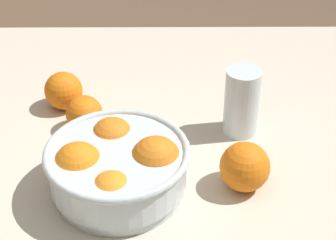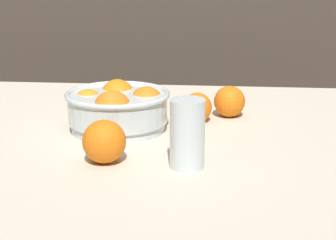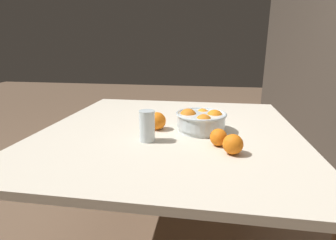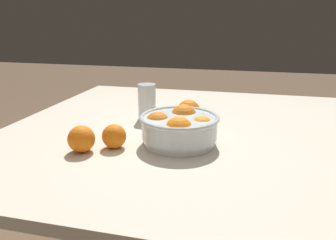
# 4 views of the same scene
# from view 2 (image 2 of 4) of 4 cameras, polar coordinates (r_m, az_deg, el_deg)

# --- Properties ---
(dining_table) EXTENTS (1.24, 1.19, 0.72)m
(dining_table) POSITION_cam_2_polar(r_m,az_deg,el_deg) (1.15, -6.79, -6.15)
(dining_table) COLOR beige
(dining_table) RESTS_ON ground_plane
(fruit_bowl) EXTENTS (0.23, 0.23, 0.10)m
(fruit_bowl) POSITION_cam_2_polar(r_m,az_deg,el_deg) (1.25, -5.12, 1.27)
(fruit_bowl) COLOR silver
(fruit_bowl) RESTS_ON dining_table
(juice_glass) EXTENTS (0.06, 0.06, 0.13)m
(juice_glass) POSITION_cam_2_polar(r_m,az_deg,el_deg) (1.03, 1.97, -1.72)
(juice_glass) COLOR #F4A314
(juice_glass) RESTS_ON dining_table
(orange_loose_near_bowl) EXTENTS (0.08, 0.08, 0.08)m
(orange_loose_near_bowl) POSITION_cam_2_polar(r_m,az_deg,el_deg) (1.36, 6.27, 1.89)
(orange_loose_near_bowl) COLOR orange
(orange_loose_near_bowl) RESTS_ON dining_table
(orange_loose_front) EXTENTS (0.07, 0.07, 0.07)m
(orange_loose_front) POSITION_cam_2_polar(r_m,az_deg,el_deg) (1.31, 2.98, 1.29)
(orange_loose_front) COLOR orange
(orange_loose_front) RESTS_ON dining_table
(orange_loose_aside) EXTENTS (0.08, 0.08, 0.08)m
(orange_loose_aside) POSITION_cam_2_polar(r_m,az_deg,el_deg) (1.06, -6.50, -2.19)
(orange_loose_aside) COLOR orange
(orange_loose_aside) RESTS_ON dining_table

